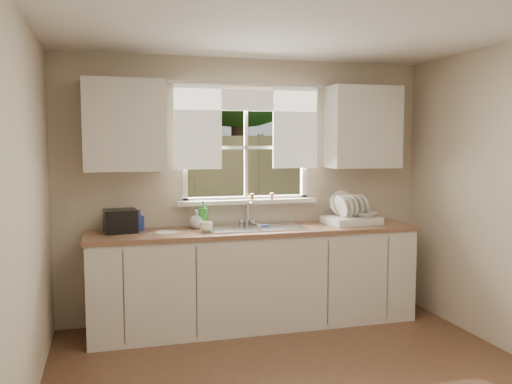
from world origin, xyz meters
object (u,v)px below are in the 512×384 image
object	(u,v)px
dish_rack	(351,216)
black_appliance	(120,221)
cup	(206,227)
soap_bottle_a	(203,214)

from	to	relation	value
dish_rack	black_appliance	xyz separation A→B (m)	(-2.19, 0.06, 0.03)
dish_rack	cup	size ratio (longest dim) A/B	4.65
soap_bottle_a	dish_rack	bearing A→B (deg)	13.95
soap_bottle_a	black_appliance	world-z (taller)	soap_bottle_a
dish_rack	black_appliance	distance (m)	2.19
soap_bottle_a	black_appliance	distance (m)	0.75
cup	black_appliance	size ratio (longest dim) A/B	0.42
dish_rack	soap_bottle_a	world-z (taller)	dish_rack
dish_rack	cup	xyz separation A→B (m)	(-1.46, -0.12, -0.03)
soap_bottle_a	cup	size ratio (longest dim) A/B	2.25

